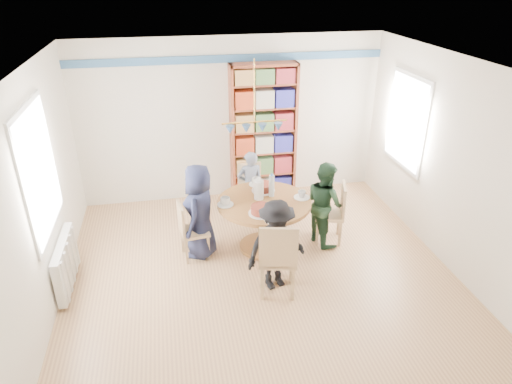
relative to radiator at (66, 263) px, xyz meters
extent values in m
plane|color=tan|center=(2.42, -0.30, -0.35)|extent=(5.00, 5.00, 0.00)
plane|color=white|center=(2.42, -0.30, 2.35)|extent=(5.00, 5.00, 0.00)
plane|color=white|center=(2.42, 2.20, 1.00)|extent=(5.00, 0.00, 5.00)
plane|color=white|center=(2.42, -2.80, 1.00)|extent=(5.00, 0.00, 5.00)
plane|color=white|center=(-0.08, -0.30, 1.00)|extent=(0.00, 5.00, 5.00)
plane|color=white|center=(4.92, -0.30, 1.00)|extent=(0.00, 5.00, 5.00)
cube|color=#325D8A|center=(2.42, 2.18, 2.00)|extent=(5.00, 0.02, 0.12)
cube|color=white|center=(-0.07, 0.00, 1.25)|extent=(0.03, 1.32, 1.52)
cube|color=white|center=(-0.05, 0.00, 1.25)|extent=(0.01, 1.20, 1.40)
cube|color=white|center=(4.90, 1.00, 1.20)|extent=(0.03, 1.12, 1.42)
cube|color=white|center=(4.88, 1.00, 1.20)|extent=(0.01, 1.00, 1.30)
cylinder|color=gold|center=(2.42, 0.20, 1.98)|extent=(0.01, 0.01, 0.75)
cylinder|color=gold|center=(2.42, 0.20, 1.60)|extent=(0.80, 0.02, 0.02)
cone|color=#3C67A8|center=(2.12, 0.20, 1.52)|extent=(0.11, 0.11, 0.10)
cone|color=#3C67A8|center=(2.32, 0.20, 1.52)|extent=(0.11, 0.11, 0.10)
cone|color=#3C67A8|center=(2.52, 0.20, 1.52)|extent=(0.11, 0.11, 0.10)
cone|color=#3C67A8|center=(2.72, 0.20, 1.52)|extent=(0.11, 0.11, 0.10)
cube|color=silver|center=(0.00, 0.00, 0.00)|extent=(0.10, 1.00, 0.60)
cube|color=silver|center=(0.06, -0.40, 0.00)|extent=(0.02, 0.06, 0.56)
cube|color=silver|center=(0.06, -0.20, 0.00)|extent=(0.02, 0.06, 0.56)
cube|color=silver|center=(0.06, 0.00, 0.00)|extent=(0.02, 0.06, 0.56)
cube|color=silver|center=(0.06, 0.20, 0.00)|extent=(0.02, 0.06, 0.56)
cube|color=silver|center=(0.06, 0.40, 0.00)|extent=(0.02, 0.06, 0.56)
cylinder|color=brown|center=(2.59, 0.39, 0.37)|extent=(1.30, 1.30, 0.05)
cylinder|color=brown|center=(2.59, 0.39, 0.00)|extent=(0.16, 0.16, 0.70)
cylinder|color=brown|center=(2.59, 0.39, -0.33)|extent=(0.70, 0.70, 0.04)
cube|color=tan|center=(1.61, 0.37, 0.05)|extent=(0.42, 0.42, 0.04)
cube|color=tan|center=(1.45, 0.35, 0.27)|extent=(0.09, 0.37, 0.44)
cube|color=tan|center=(1.78, 0.24, -0.16)|extent=(0.04, 0.04, 0.38)
cube|color=tan|center=(1.74, 0.54, -0.16)|extent=(0.04, 0.04, 0.38)
cube|color=tan|center=(1.48, 0.20, -0.16)|extent=(0.04, 0.04, 0.38)
cube|color=tan|center=(1.44, 0.50, -0.16)|extent=(0.04, 0.04, 0.38)
cube|color=tan|center=(3.56, 0.42, 0.08)|extent=(0.49, 0.49, 0.05)
cube|color=tan|center=(3.73, 0.36, 0.31)|extent=(0.15, 0.39, 0.47)
cube|color=tan|center=(3.45, 0.62, -0.15)|extent=(0.05, 0.05, 0.41)
cube|color=tan|center=(3.36, 0.31, -0.15)|extent=(0.05, 0.05, 0.41)
cube|color=tan|center=(3.76, 0.52, -0.15)|extent=(0.05, 0.05, 0.41)
cube|color=tan|center=(3.67, 0.22, -0.15)|extent=(0.05, 0.05, 0.41)
cube|color=tan|center=(2.60, 1.35, 0.05)|extent=(0.40, 0.40, 0.04)
cube|color=tan|center=(2.59, 1.52, 0.28)|extent=(0.38, 0.06, 0.45)
cube|color=tan|center=(2.46, 1.19, -0.16)|extent=(0.04, 0.04, 0.38)
cube|color=tan|center=(2.76, 1.21, -0.16)|extent=(0.04, 0.04, 0.38)
cube|color=tan|center=(2.44, 1.49, -0.16)|extent=(0.04, 0.04, 0.38)
cube|color=tan|center=(2.75, 1.51, -0.16)|extent=(0.04, 0.04, 0.38)
cube|color=tan|center=(2.55, -0.58, 0.13)|extent=(0.54, 0.54, 0.05)
cube|color=tan|center=(2.50, -0.78, 0.40)|extent=(0.45, 0.14, 0.54)
cube|color=tan|center=(2.77, -0.44, -0.12)|extent=(0.05, 0.05, 0.46)
cube|color=tan|center=(2.41, -0.36, -0.12)|extent=(0.05, 0.05, 0.46)
cube|color=tan|center=(2.69, -0.80, -0.12)|extent=(0.05, 0.05, 0.46)
cube|color=tan|center=(2.33, -0.72, -0.12)|extent=(0.05, 0.05, 0.46)
imported|color=#181C35|center=(1.71, 0.42, 0.32)|extent=(0.64, 0.77, 1.34)
imported|color=#193320|center=(3.47, 0.40, 0.27)|extent=(0.62, 0.71, 1.24)
imported|color=gray|center=(2.56, 1.29, 0.22)|extent=(0.43, 0.30, 1.13)
imported|color=black|center=(2.55, -0.49, 0.25)|extent=(0.87, 0.64, 1.20)
cube|color=maroon|center=(2.40, 2.04, 0.80)|extent=(0.04, 0.33, 2.29)
cube|color=maroon|center=(3.45, 2.04, 0.80)|extent=(0.04, 0.33, 2.29)
cube|color=maroon|center=(2.93, 2.04, 1.92)|extent=(1.09, 0.33, 0.04)
cube|color=maroon|center=(2.93, 2.04, -0.32)|extent=(1.09, 0.33, 0.07)
cube|color=maroon|center=(2.93, 2.19, 0.80)|extent=(1.09, 0.02, 2.29)
cube|color=maroon|center=(2.93, 2.04, 0.09)|extent=(1.03, 0.31, 0.03)
cube|color=maroon|center=(2.93, 2.04, 0.47)|extent=(1.03, 0.31, 0.03)
cube|color=maroon|center=(2.93, 2.04, 0.85)|extent=(1.03, 0.31, 0.03)
cube|color=maroon|center=(2.93, 2.04, 1.23)|extent=(1.03, 0.31, 0.03)
cube|color=maroon|center=(2.93, 2.04, 1.62)|extent=(1.03, 0.31, 0.03)
cube|color=#A53719|center=(2.60, 2.02, -0.14)|extent=(0.30, 0.24, 0.28)
cube|color=beige|center=(2.93, 2.02, -0.14)|extent=(0.30, 0.24, 0.28)
cube|color=navy|center=(3.25, 2.02, -0.14)|extent=(0.30, 0.24, 0.28)
cube|color=#B78749|center=(2.60, 2.02, 0.24)|extent=(0.30, 0.24, 0.28)
cube|color=#49713E|center=(2.93, 2.02, 0.24)|extent=(0.30, 0.24, 0.28)
cube|color=maroon|center=(3.25, 2.02, 0.24)|extent=(0.30, 0.24, 0.28)
cube|color=#A53719|center=(2.60, 2.02, 0.62)|extent=(0.30, 0.24, 0.28)
cube|color=beige|center=(2.93, 2.02, 0.62)|extent=(0.30, 0.24, 0.28)
cube|color=navy|center=(3.25, 2.02, 0.62)|extent=(0.30, 0.24, 0.28)
cube|color=#B78749|center=(2.60, 2.02, 1.01)|extent=(0.30, 0.24, 0.28)
cube|color=#49713E|center=(2.93, 2.02, 1.01)|extent=(0.30, 0.24, 0.28)
cube|color=maroon|center=(3.25, 2.02, 1.01)|extent=(0.30, 0.24, 0.28)
cube|color=#A53719|center=(2.60, 2.02, 1.39)|extent=(0.30, 0.24, 0.28)
cube|color=beige|center=(2.93, 2.02, 1.39)|extent=(0.30, 0.24, 0.28)
cube|color=navy|center=(3.25, 2.02, 1.39)|extent=(0.30, 0.24, 0.28)
cube|color=#B78749|center=(2.60, 2.02, 1.75)|extent=(0.30, 0.24, 0.24)
cube|color=#49713E|center=(2.93, 2.02, 1.75)|extent=(0.30, 0.24, 0.24)
cube|color=maroon|center=(3.25, 2.02, 1.75)|extent=(0.30, 0.24, 0.24)
cylinder|color=white|center=(2.53, 0.48, 0.53)|extent=(0.13, 0.13, 0.27)
sphere|color=white|center=(2.53, 0.48, 0.67)|extent=(0.10, 0.10, 0.10)
cylinder|color=silver|center=(2.72, 0.53, 0.56)|extent=(0.08, 0.08, 0.31)
cylinder|color=#3C67A8|center=(2.72, 0.53, 0.72)|extent=(0.03, 0.03, 0.03)
cylinder|color=white|center=(2.64, 0.71, 0.41)|extent=(0.34, 0.34, 0.01)
cylinder|color=maroon|center=(2.64, 0.71, 0.46)|extent=(0.27, 0.27, 0.10)
cylinder|color=white|center=(2.48, 0.06, 0.41)|extent=(0.34, 0.34, 0.01)
cylinder|color=maroon|center=(2.48, 0.06, 0.46)|extent=(0.27, 0.27, 0.10)
cylinder|color=white|center=(2.05, 0.39, 0.41)|extent=(0.22, 0.22, 0.01)
imported|color=white|center=(2.05, 0.39, 0.45)|extent=(0.14, 0.14, 0.11)
cylinder|color=white|center=(3.12, 0.39, 0.41)|extent=(0.22, 0.22, 0.01)
imported|color=white|center=(3.12, 0.39, 0.45)|extent=(0.11, 0.11, 0.10)
cylinder|color=white|center=(2.59, 0.93, 0.41)|extent=(0.22, 0.22, 0.01)
imported|color=white|center=(2.59, 0.93, 0.45)|extent=(0.14, 0.14, 0.11)
cylinder|color=white|center=(2.59, -0.14, 0.41)|extent=(0.22, 0.22, 0.01)
imported|color=white|center=(2.59, -0.14, 0.45)|extent=(0.11, 0.11, 0.10)
camera|label=1|loc=(1.40, -5.02, 3.31)|focal=32.00mm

